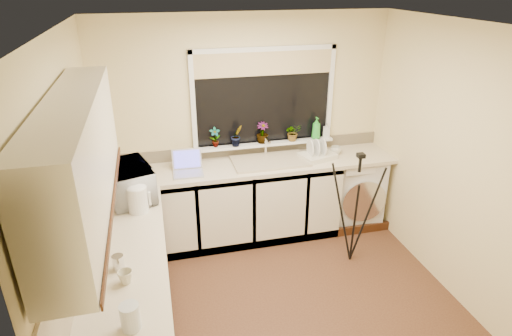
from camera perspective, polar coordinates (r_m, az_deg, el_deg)
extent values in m
plane|color=brown|center=(4.16, 3.60, -17.55)|extent=(3.20, 3.20, 0.00)
plane|color=white|center=(3.12, 4.82, 18.24)|extent=(3.20, 3.20, 0.00)
plane|color=beige|center=(4.81, -1.36, 5.48)|extent=(3.20, 0.00, 3.20)
plane|color=beige|center=(2.34, 16.02, -18.38)|extent=(3.20, 0.00, 3.20)
plane|color=beige|center=(3.38, -22.76, -5.06)|extent=(0.00, 3.00, 3.00)
plane|color=beige|center=(4.22, 25.29, 0.27)|extent=(0.00, 3.00, 3.00)
cube|color=silver|center=(4.81, -4.27, -4.98)|extent=(2.55, 0.60, 0.86)
cube|color=silver|center=(3.55, -16.20, -18.29)|extent=(0.54, 2.40, 0.86)
cube|color=beige|center=(4.66, -0.51, 0.31)|extent=(3.20, 0.60, 0.04)
cube|color=beige|center=(3.27, -17.12, -12.42)|extent=(0.60, 2.40, 0.04)
cube|color=silver|center=(2.71, -22.51, 1.31)|extent=(0.28, 1.90, 0.70)
cube|color=beige|center=(3.17, -22.90, -9.21)|extent=(0.02, 2.40, 0.45)
cube|color=beige|center=(4.89, -1.30, 2.60)|extent=(3.20, 0.02, 0.14)
cube|color=black|center=(4.75, 1.03, 9.33)|extent=(1.50, 0.02, 1.00)
cube|color=tan|center=(4.64, 1.14, 13.73)|extent=(1.50, 0.02, 0.25)
cube|color=white|center=(4.86, 1.15, 3.28)|extent=(1.60, 0.14, 0.03)
cube|color=tan|center=(4.70, 1.87, 0.92)|extent=(0.82, 0.46, 0.03)
cylinder|color=silver|center=(4.82, 1.30, 2.91)|extent=(0.03, 0.03, 0.24)
cube|color=silver|center=(5.30, 12.69, -2.58)|extent=(0.68, 0.66, 0.87)
cube|color=#ABABB3|center=(4.46, -9.01, -0.77)|extent=(0.32, 0.24, 0.02)
cube|color=#5450DB|center=(4.55, -9.21, 1.25)|extent=(0.31, 0.10, 0.21)
cylinder|color=white|center=(3.83, -15.49, -4.09)|extent=(0.17, 0.17, 0.23)
cube|color=beige|center=(4.84, 8.20, 1.60)|extent=(0.44, 0.37, 0.06)
cylinder|color=silver|center=(2.70, -16.41, -18.50)|extent=(0.11, 0.11, 0.17)
cylinder|color=silver|center=(3.19, -17.88, -11.89)|extent=(0.08, 0.08, 0.11)
imported|color=white|center=(4.06, -16.64, -1.84)|extent=(0.54, 0.66, 0.32)
imported|color=#999999|center=(4.70, -5.48, 4.09)|extent=(0.12, 0.08, 0.22)
imported|color=#999999|center=(4.71, -2.60, 4.31)|extent=(0.16, 0.15, 0.24)
imported|color=#999999|center=(4.80, 0.86, 4.72)|extent=(0.13, 0.13, 0.24)
imported|color=#999999|center=(4.89, 4.95, 4.77)|extent=(0.18, 0.16, 0.20)
imported|color=green|center=(4.96, 8.03, 5.28)|extent=(0.10, 0.10, 0.26)
imported|color=#999999|center=(5.05, 9.38, 5.05)|extent=(0.10, 0.10, 0.17)
imported|color=beige|center=(4.98, 10.58, 2.30)|extent=(0.13, 0.13, 0.09)
imported|color=beige|center=(3.05, -16.99, -13.73)|extent=(0.12, 0.12, 0.09)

